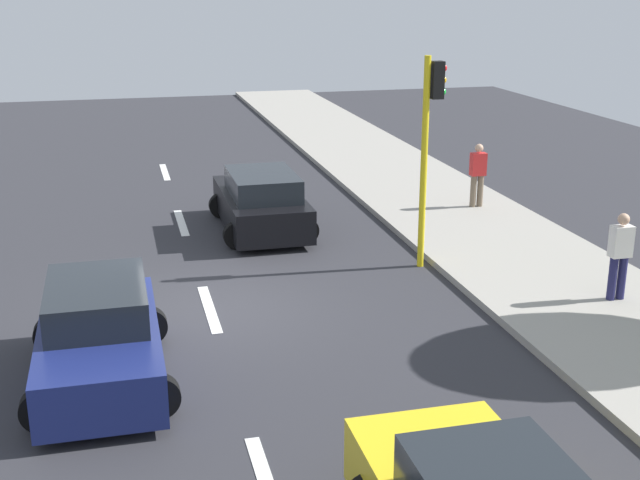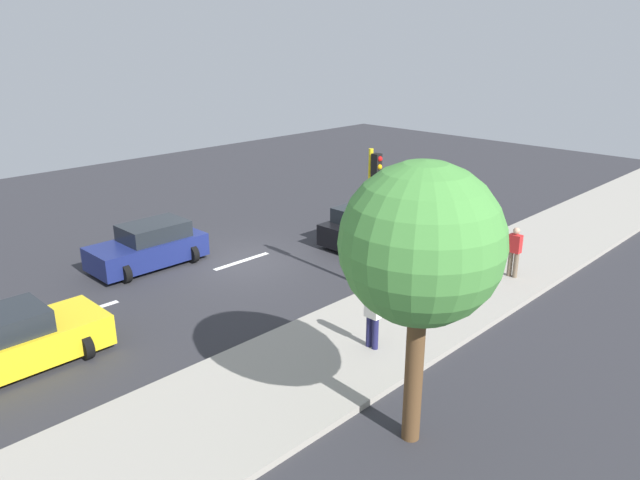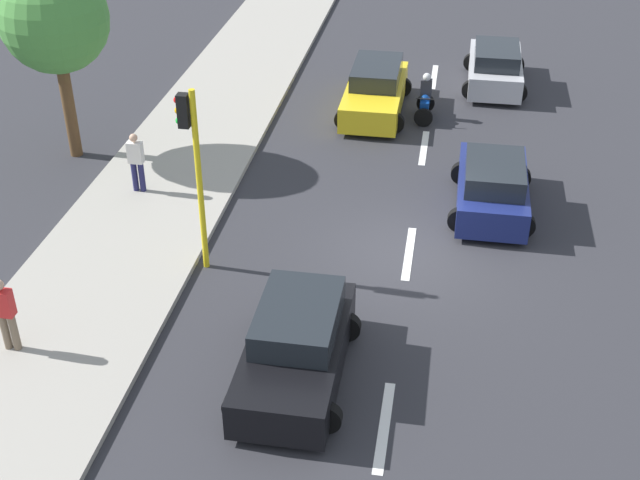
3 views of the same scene
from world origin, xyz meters
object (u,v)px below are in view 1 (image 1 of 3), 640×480
pedestrian_near_signal (478,173)px  car_black (261,203)px  traffic_light_corner (429,132)px  pedestrian_by_tree (620,254)px  car_dark_blue (99,338)px

pedestrian_near_signal → car_black: bearing=-176.8°
car_black → pedestrian_near_signal: pedestrian_near_signal is taller
traffic_light_corner → car_black: bearing=130.5°
car_black → pedestrian_by_tree: (5.64, -6.57, 0.35)m
traffic_light_corner → pedestrian_by_tree: bearing=-49.2°
car_black → pedestrian_near_signal: 5.90m
car_black → pedestrian_near_signal: bearing=3.2°
pedestrian_by_tree → traffic_light_corner: 4.50m
car_dark_blue → pedestrian_near_signal: size_ratio=2.33×
car_black → traffic_light_corner: 5.07m
pedestrian_by_tree → car_dark_blue: bearing=-175.3°
traffic_light_corner → car_dark_blue: bearing=-150.4°
pedestrian_by_tree → traffic_light_corner: (-2.68, 3.10, 1.87)m
pedestrian_near_signal → traffic_light_corner: 5.14m
car_black → pedestrian_by_tree: pedestrian_by_tree is taller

